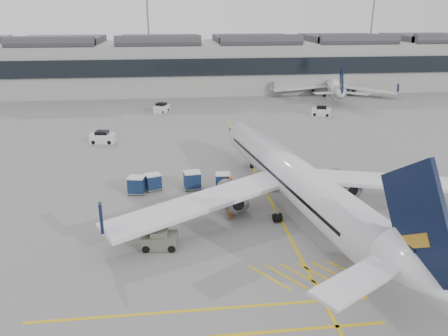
{
  "coord_description": "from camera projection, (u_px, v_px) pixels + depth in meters",
  "views": [
    {
      "loc": [
        0.71,
        -33.06,
        17.99
      ],
      "look_at": [
        5.18,
        5.26,
        4.0
      ],
      "focal_mm": 35.0,
      "sensor_mm": 36.0,
      "label": 1
    }
  ],
  "objects": [
    {
      "name": "ground",
      "position": [
        171.0,
        236.0,
        36.93
      ],
      "size": [
        220.0,
        220.0,
        0.0
      ],
      "primitive_type": "plane",
      "color": "gray",
      "rests_on": "ground"
    },
    {
      "name": "terminal",
      "position": [
        169.0,
        64.0,
        102.0
      ],
      "size": [
        200.0,
        20.45,
        12.4
      ],
      "color": "#9E9E99",
      "rests_on": "ground"
    },
    {
      "name": "light_masts",
      "position": [
        161.0,
        25.0,
        112.11
      ],
      "size": [
        113.0,
        0.6,
        25.45
      ],
      "color": "slate",
      "rests_on": "ground"
    },
    {
      "name": "apron_markings",
      "position": [
        263.0,
        186.0,
        47.35
      ],
      "size": [
        0.25,
        60.0,
        0.01
      ],
      "primitive_type": "cube",
      "color": "gold",
      "rests_on": "ground"
    },
    {
      "name": "airliner_main",
      "position": [
        296.0,
        180.0,
        40.64
      ],
      "size": [
        35.86,
        39.48,
        10.55
      ],
      "rotation": [
        0.0,
        0.0,
        0.16
      ],
      "color": "silver",
      "rests_on": "ground"
    },
    {
      "name": "airliner_far",
      "position": [
        333.0,
        85.0,
        96.52
      ],
      "size": [
        26.49,
        29.27,
        7.91
      ],
      "rotation": [
        0.0,
        0.0,
        -0.23
      ],
      "color": "silver",
      "rests_on": "ground"
    },
    {
      "name": "belt_loader",
      "position": [
        270.0,
        180.0,
        47.61
      ],
      "size": [
        4.51,
        2.15,
        1.79
      ],
      "rotation": [
        0.0,
        0.0,
        -0.21
      ],
      "color": "silver",
      "rests_on": "ground"
    },
    {
      "name": "baggage_cart_a",
      "position": [
        153.0,
        181.0,
        46.08
      ],
      "size": [
        2.03,
        1.84,
        1.77
      ],
      "rotation": [
        0.0,
        0.0,
        0.33
      ],
      "color": "gray",
      "rests_on": "ground"
    },
    {
      "name": "baggage_cart_b",
      "position": [
        223.0,
        181.0,
        46.31
      ],
      "size": [
        1.74,
        1.46,
        1.76
      ],
      "rotation": [
        0.0,
        0.0,
        -0.06
      ],
      "color": "gray",
      "rests_on": "ground"
    },
    {
      "name": "baggage_cart_c",
      "position": [
        192.0,
        180.0,
        46.27
      ],
      "size": [
        2.01,
        1.72,
        1.95
      ],
      "rotation": [
        0.0,
        0.0,
        0.11
      ],
      "color": "gray",
      "rests_on": "ground"
    },
    {
      "name": "baggage_cart_d",
      "position": [
        137.0,
        185.0,
        45.11
      ],
      "size": [
        2.01,
        1.76,
        1.85
      ],
      "rotation": [
        0.0,
        0.0,
        -0.19
      ],
      "color": "gray",
      "rests_on": "ground"
    },
    {
      "name": "ramp_agent_a",
      "position": [
        231.0,
        185.0,
        44.91
      ],
      "size": [
        0.84,
        0.84,
        1.97
      ],
      "primitive_type": "imported",
      "rotation": [
        0.0,
        0.0,
        0.79
      ],
      "color": "#FF640D",
      "rests_on": "ground"
    },
    {
      "name": "ramp_agent_b",
      "position": [
        229.0,
        210.0,
        39.67
      ],
      "size": [
        1.04,
        1.0,
        1.69
      ],
      "primitive_type": "imported",
      "rotation": [
        0.0,
        0.0,
        3.78
      ],
      "color": "orange",
      "rests_on": "ground"
    },
    {
      "name": "pushback_tug",
      "position": [
        160.0,
        240.0,
        34.87
      ],
      "size": [
        2.94,
        1.97,
        1.57
      ],
      "rotation": [
        0.0,
        0.0,
        -0.09
      ],
      "color": "#5C5D4F",
      "rests_on": "ground"
    },
    {
      "name": "safety_cone_nose",
      "position": [
        275.0,
        157.0,
        55.85
      ],
      "size": [
        0.34,
        0.34,
        0.48
      ],
      "primitive_type": "cone",
      "color": "#F24C0A",
      "rests_on": "ground"
    },
    {
      "name": "safety_cone_engine",
      "position": [
        307.0,
        207.0,
        41.72
      ],
      "size": [
        0.35,
        0.35,
        0.49
      ],
      "primitive_type": "cone",
      "color": "#F24C0A",
      "rests_on": "ground"
    },
    {
      "name": "service_van_left",
      "position": [
        102.0,
        138.0,
        62.54
      ],
      "size": [
        3.63,
        2.18,
        1.76
      ],
      "rotation": [
        0.0,
        0.0,
        -0.14
      ],
      "color": "silver",
      "rests_on": "ground"
    },
    {
      "name": "service_van_mid",
      "position": [
        161.0,
        108.0,
        81.33
      ],
      "size": [
        3.05,
        3.81,
        1.75
      ],
      "rotation": [
        0.0,
        0.0,
        1.11
      ],
      "color": "silver",
      "rests_on": "ground"
    },
    {
      "name": "service_van_right",
      "position": [
        321.0,
        111.0,
        78.76
      ],
      "size": [
        3.73,
        2.79,
        1.72
      ],
      "rotation": [
        0.0,
        0.0,
        -0.38
      ],
      "color": "silver",
      "rests_on": "ground"
    }
  ]
}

